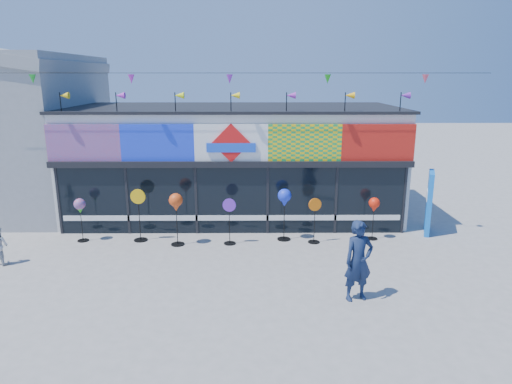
{
  "coord_description": "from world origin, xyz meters",
  "views": [
    {
      "loc": [
        0.71,
        -11.35,
        5.24
      ],
      "look_at": [
        0.8,
        2.0,
        1.81
      ],
      "focal_mm": 32.0,
      "sensor_mm": 36.0,
      "label": 1
    }
  ],
  "objects_px": {
    "spinner_0": "(80,207)",
    "spinner_2": "(176,204)",
    "blue_sign": "(429,202)",
    "spinner_1": "(139,214)",
    "spinner_3": "(229,220)",
    "spinner_4": "(284,199)",
    "adult_man": "(358,261)",
    "spinner_6": "(374,206)",
    "spinner_5": "(314,219)"
  },
  "relations": [
    {
      "from": "spinner_0",
      "to": "spinner_2",
      "type": "bearing_deg",
      "value": -6.65
    },
    {
      "from": "blue_sign",
      "to": "spinner_1",
      "type": "distance_m",
      "value": 9.65
    },
    {
      "from": "spinner_3",
      "to": "spinner_4",
      "type": "relative_size",
      "value": 0.87
    },
    {
      "from": "blue_sign",
      "to": "spinner_4",
      "type": "relative_size",
      "value": 1.24
    },
    {
      "from": "blue_sign",
      "to": "spinner_0",
      "type": "height_order",
      "value": "blue_sign"
    },
    {
      "from": "spinner_4",
      "to": "adult_man",
      "type": "bearing_deg",
      "value": -70.21
    },
    {
      "from": "spinner_1",
      "to": "spinner_4",
      "type": "xyz_separation_m",
      "value": [
        4.68,
        0.05,
        0.46
      ]
    },
    {
      "from": "spinner_3",
      "to": "adult_man",
      "type": "distance_m",
      "value": 4.94
    },
    {
      "from": "spinner_0",
      "to": "spinner_1",
      "type": "height_order",
      "value": "spinner_1"
    },
    {
      "from": "spinner_1",
      "to": "spinner_2",
      "type": "height_order",
      "value": "spinner_1"
    },
    {
      "from": "spinner_0",
      "to": "spinner_3",
      "type": "xyz_separation_m",
      "value": [
        4.79,
        -0.29,
        -0.35
      ]
    },
    {
      "from": "adult_man",
      "to": "spinner_4",
      "type": "bearing_deg",
      "value": 93.8
    },
    {
      "from": "blue_sign",
      "to": "spinner_1",
      "type": "xyz_separation_m",
      "value": [
        -9.62,
        -0.71,
        -0.16
      ]
    },
    {
      "from": "spinner_3",
      "to": "spinner_6",
      "type": "relative_size",
      "value": 1.06
    },
    {
      "from": "blue_sign",
      "to": "spinner_5",
      "type": "xyz_separation_m",
      "value": [
        -3.99,
        -0.94,
        -0.29
      ]
    },
    {
      "from": "spinner_4",
      "to": "adult_man",
      "type": "height_order",
      "value": "adult_man"
    },
    {
      "from": "adult_man",
      "to": "spinner_1",
      "type": "bearing_deg",
      "value": 130.64
    },
    {
      "from": "spinner_5",
      "to": "blue_sign",
      "type": "bearing_deg",
      "value": 13.2
    },
    {
      "from": "spinner_4",
      "to": "spinner_3",
      "type": "bearing_deg",
      "value": -168.03
    },
    {
      "from": "spinner_0",
      "to": "spinner_6",
      "type": "height_order",
      "value": "spinner_0"
    },
    {
      "from": "spinner_4",
      "to": "adult_man",
      "type": "relative_size",
      "value": 0.87
    },
    {
      "from": "blue_sign",
      "to": "spinner_3",
      "type": "height_order",
      "value": "blue_sign"
    },
    {
      "from": "spinner_0",
      "to": "spinner_3",
      "type": "relative_size",
      "value": 0.96
    },
    {
      "from": "spinner_5",
      "to": "adult_man",
      "type": "height_order",
      "value": "adult_man"
    },
    {
      "from": "spinner_0",
      "to": "spinner_2",
      "type": "xyz_separation_m",
      "value": [
        3.14,
        -0.37,
        0.21
      ]
    },
    {
      "from": "spinner_1",
      "to": "spinner_0",
      "type": "bearing_deg",
      "value": -179.07
    },
    {
      "from": "adult_man",
      "to": "blue_sign",
      "type": "bearing_deg",
      "value": 38.03
    },
    {
      "from": "spinner_5",
      "to": "spinner_4",
      "type": "bearing_deg",
      "value": 163.84
    },
    {
      "from": "spinner_1",
      "to": "spinner_4",
      "type": "height_order",
      "value": "spinner_1"
    },
    {
      "from": "blue_sign",
      "to": "spinner_6",
      "type": "height_order",
      "value": "blue_sign"
    },
    {
      "from": "spinner_5",
      "to": "spinner_2",
      "type": "bearing_deg",
      "value": -177.75
    },
    {
      "from": "spinner_0",
      "to": "spinner_2",
      "type": "distance_m",
      "value": 3.17
    },
    {
      "from": "spinner_1",
      "to": "spinner_4",
      "type": "bearing_deg",
      "value": 0.61
    },
    {
      "from": "spinner_4",
      "to": "spinner_5",
      "type": "xyz_separation_m",
      "value": [
        0.95,
        -0.27,
        -0.59
      ]
    },
    {
      "from": "spinner_2",
      "to": "spinner_3",
      "type": "distance_m",
      "value": 1.75
    },
    {
      "from": "spinner_6",
      "to": "adult_man",
      "type": "height_order",
      "value": "adult_man"
    },
    {
      "from": "blue_sign",
      "to": "adult_man",
      "type": "bearing_deg",
      "value": -105.98
    },
    {
      "from": "spinner_0",
      "to": "spinner_5",
      "type": "distance_m",
      "value": 7.51
    },
    {
      "from": "blue_sign",
      "to": "spinner_2",
      "type": "height_order",
      "value": "blue_sign"
    },
    {
      "from": "blue_sign",
      "to": "adult_man",
      "type": "distance_m",
      "value": 5.89
    },
    {
      "from": "spinner_3",
      "to": "spinner_4",
      "type": "bearing_deg",
      "value": 11.97
    },
    {
      "from": "spinner_2",
      "to": "spinner_5",
      "type": "height_order",
      "value": "spinner_2"
    },
    {
      "from": "spinner_6",
      "to": "adult_man",
      "type": "xyz_separation_m",
      "value": [
        -1.43,
        -4.14,
        -0.15
      ]
    },
    {
      "from": "spinner_0",
      "to": "spinner_6",
      "type": "bearing_deg",
      "value": 0.71
    },
    {
      "from": "spinner_0",
      "to": "spinner_6",
      "type": "xyz_separation_m",
      "value": [
        9.46,
        0.12,
        -0.01
      ]
    },
    {
      "from": "blue_sign",
      "to": "adult_man",
      "type": "relative_size",
      "value": 1.08
    },
    {
      "from": "spinner_1",
      "to": "spinner_2",
      "type": "xyz_separation_m",
      "value": [
        1.27,
        -0.4,
        0.44
      ]
    },
    {
      "from": "spinner_0",
      "to": "spinner_4",
      "type": "xyz_separation_m",
      "value": [
        6.55,
        0.08,
        0.23
      ]
    },
    {
      "from": "spinner_0",
      "to": "spinner_4",
      "type": "relative_size",
      "value": 0.83
    },
    {
      "from": "blue_sign",
      "to": "adult_man",
      "type": "height_order",
      "value": "blue_sign"
    }
  ]
}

